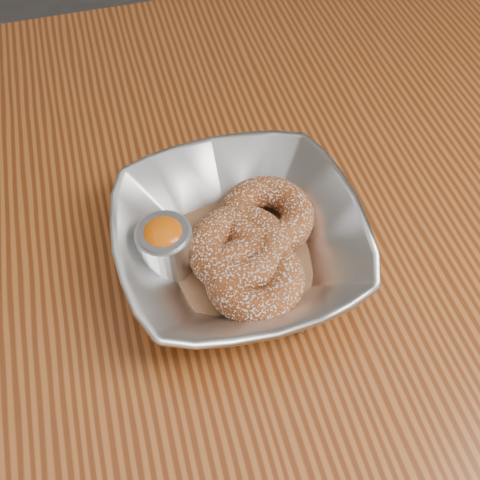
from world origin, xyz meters
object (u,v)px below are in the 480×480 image
object	(u,v)px
donut_extra	(239,249)
donut_back	(267,216)
ramekin	(165,245)
table	(172,272)
serving_bowl	(240,241)
donut_front	(255,279)

from	to	relation	value
donut_extra	donut_back	bearing A→B (deg)	40.89
donut_back	ramekin	xyz separation A→B (m)	(-0.10, -0.02, 0.01)
table	serving_bowl	world-z (taller)	serving_bowl
serving_bowl	donut_extra	distance (m)	0.01
table	donut_extra	size ratio (longest dim) A/B	12.30
donut_front	donut_extra	bearing A→B (deg)	97.66
donut_back	ramekin	size ratio (longest dim) A/B	1.66
donut_extra	table	bearing A→B (deg)	130.09
serving_bowl	donut_front	size ratio (longest dim) A/B	2.56
donut_extra	ramekin	world-z (taller)	ramekin
serving_bowl	ramekin	size ratio (longest dim) A/B	4.12
donut_extra	ramekin	xyz separation A→B (m)	(-0.07, 0.02, 0.01)
serving_bowl	donut_extra	xyz separation A→B (m)	(-0.00, -0.01, -0.00)
serving_bowl	donut_back	world-z (taller)	serving_bowl
table	donut_extra	xyz separation A→B (m)	(0.06, -0.07, 0.13)
serving_bowl	table	bearing A→B (deg)	134.36
serving_bowl	donut_back	size ratio (longest dim) A/B	2.48
table	serving_bowl	xyz separation A→B (m)	(0.06, -0.07, 0.13)
donut_back	ramekin	world-z (taller)	ramekin
serving_bowl	ramekin	distance (m)	0.07
donut_front	donut_back	bearing A→B (deg)	64.62
serving_bowl	donut_back	xyz separation A→B (m)	(0.03, 0.02, -0.00)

